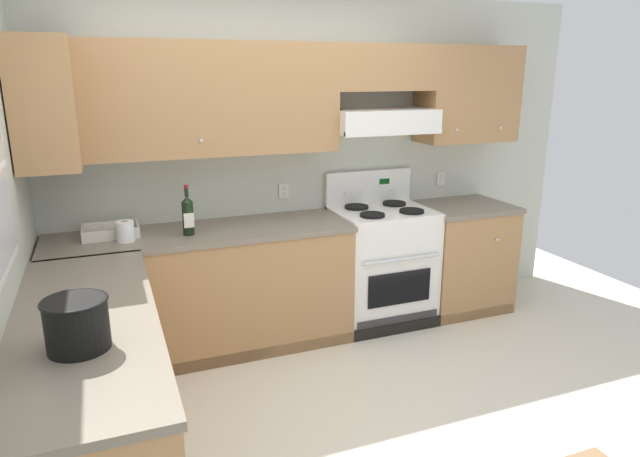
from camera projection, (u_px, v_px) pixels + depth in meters
ground_plane at (336, 430)px, 3.20m from camera, size 7.04×7.04×0.00m
wall_back at (308, 139)px, 4.31m from camera, size 4.68×0.57×2.55m
counter_back_run at (282, 282)px, 4.22m from camera, size 3.60×0.65×0.91m
counter_left_run at (95, 407)px, 2.64m from camera, size 0.63×1.91×0.91m
stove at (382, 264)px, 4.52m from camera, size 0.76×0.62×1.20m
wine_bottle at (188, 215)px, 3.77m from camera, size 0.08×0.08×0.35m
bowl at (111, 232)px, 3.78m from camera, size 0.36×0.27×0.07m
bucket at (77, 323)px, 2.21m from camera, size 0.26×0.26×0.21m
paper_towel_roll at (125, 231)px, 3.64m from camera, size 0.12×0.12×0.14m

